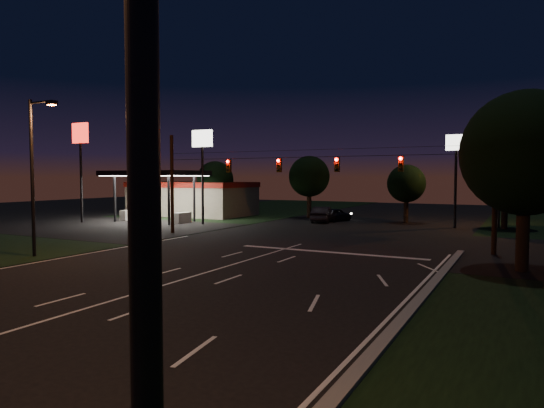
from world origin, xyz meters
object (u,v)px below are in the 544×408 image
Objects in this scene: utility_pole_right at (494,255)px; car_oncoming_a at (335,214)px; car_oncoming_b at (322,214)px; tree_right_near at (526,155)px.

utility_pole_right reaches higher than car_oncoming_a.
car_oncoming_a is 1.78m from car_oncoming_b.
car_oncoming_a is at bearing 129.34° from tree_right_near.
tree_right_near is at bearing -72.47° from utility_pole_right.
car_oncoming_a is (-17.46, 21.30, -4.98)m from tree_right_near.
car_oncoming_b reaches higher than car_oncoming_a.
utility_pole_right is at bearing 150.64° from car_oncoming_a.
car_oncoming_a is 0.86× the size of car_oncoming_b.
utility_pole_right is at bearing 107.53° from tree_right_near.
car_oncoming_b is (-18.32, 19.75, -4.89)m from tree_right_near.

